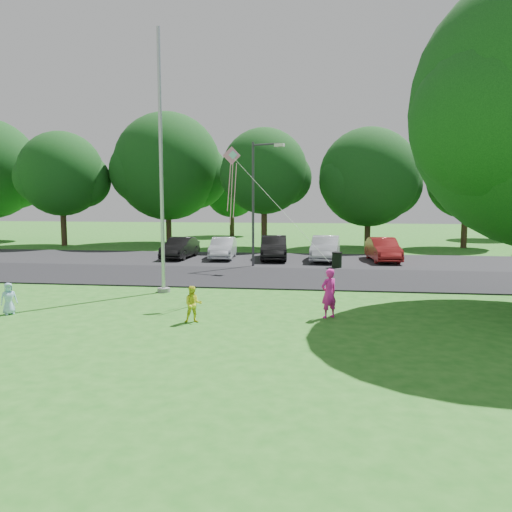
# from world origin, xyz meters

# --- Properties ---
(ground) EXTENTS (120.00, 120.00, 0.00)m
(ground) POSITION_xyz_m (0.00, 0.00, 0.00)
(ground) COLOR #246C1C
(ground) RESTS_ON ground
(park_road) EXTENTS (60.00, 6.00, 0.06)m
(park_road) POSITION_xyz_m (0.00, 9.00, 0.03)
(park_road) COLOR black
(park_road) RESTS_ON ground
(parking_strip) EXTENTS (42.00, 7.00, 0.06)m
(parking_strip) POSITION_xyz_m (0.00, 15.50, 0.03)
(parking_strip) COLOR black
(parking_strip) RESTS_ON ground
(flagpole) EXTENTS (0.50, 0.50, 10.00)m
(flagpole) POSITION_xyz_m (-3.50, 5.00, 4.17)
(flagpole) COLOR #B7BABF
(flagpole) RESTS_ON ground
(street_lamp) EXTENTS (1.77, 0.83, 6.59)m
(street_lamp) POSITION_xyz_m (-0.74, 12.46, 3.96)
(street_lamp) COLOR #3F3F44
(street_lamp) RESTS_ON ground
(trash_can) EXTENTS (0.54, 0.54, 0.86)m
(trash_can) POSITION_xyz_m (3.45, 12.53, 0.43)
(trash_can) COLOR black
(trash_can) RESTS_ON ground
(tree_row) EXTENTS (64.35, 11.94, 10.88)m
(tree_row) POSITION_xyz_m (1.59, 24.23, 5.71)
(tree_row) COLOR #332316
(tree_row) RESTS_ON ground
(horizon_trees) EXTENTS (77.46, 7.20, 7.02)m
(horizon_trees) POSITION_xyz_m (4.06, 33.88, 4.30)
(horizon_trees) COLOR #332316
(horizon_trees) RESTS_ON ground
(parked_cars) EXTENTS (13.67, 4.52, 1.42)m
(parked_cars) POSITION_xyz_m (0.39, 15.50, 0.73)
(parked_cars) COLOR black
(parked_cars) RESTS_ON ground
(woman) EXTENTS (0.67, 0.63, 1.53)m
(woman) POSITION_xyz_m (2.87, 1.56, 0.76)
(woman) COLOR #F020A3
(woman) RESTS_ON ground
(child_yellow) EXTENTS (0.63, 0.55, 1.10)m
(child_yellow) POSITION_xyz_m (-1.12, 0.43, 0.55)
(child_yellow) COLOR yellow
(child_yellow) RESTS_ON ground
(child_blue) EXTENTS (0.57, 0.59, 1.02)m
(child_blue) POSITION_xyz_m (-7.19, 0.69, 0.51)
(child_blue) COLOR #A2D4F8
(child_blue) RESTS_ON ground
(kite) EXTENTS (3.72, 2.46, 3.74)m
(kite) POSITION_xyz_m (-0.47, 3.71, 4.68)
(kite) COLOR pink
(kite) RESTS_ON ground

